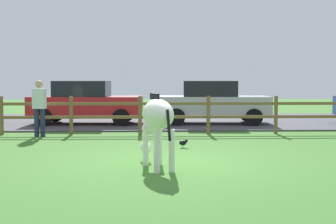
% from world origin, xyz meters
% --- Properties ---
extents(ground_plane, '(60.00, 60.00, 0.00)m').
position_xyz_m(ground_plane, '(0.00, 0.00, 0.00)').
color(ground_plane, '#3D7528').
extents(parking_asphalt, '(28.00, 7.40, 0.05)m').
position_xyz_m(parking_asphalt, '(0.00, 9.30, 0.03)').
color(parking_asphalt, '#47474C').
rests_on(parking_asphalt, ground_plane).
extents(paddock_fence, '(20.93, 0.11, 1.16)m').
position_xyz_m(paddock_fence, '(-0.59, 5.00, 0.67)').
color(paddock_fence, brown).
rests_on(paddock_fence, ground_plane).
extents(zebra, '(0.79, 1.90, 1.41)m').
position_xyz_m(zebra, '(-0.15, -0.63, 0.93)').
color(zebra, white).
rests_on(zebra, ground_plane).
extents(crow_on_grass, '(0.21, 0.10, 0.20)m').
position_xyz_m(crow_on_grass, '(0.53, 2.05, 0.13)').
color(crow_on_grass, black).
rests_on(crow_on_grass, ground_plane).
extents(parked_car_red, '(4.08, 2.05, 1.56)m').
position_xyz_m(parked_car_red, '(-2.64, 7.99, 0.84)').
color(parked_car_red, red).
rests_on(parked_car_red, parking_asphalt).
extents(parked_car_silver, '(4.09, 2.06, 1.56)m').
position_xyz_m(parked_car_silver, '(2.00, 7.95, 0.84)').
color(parked_car_silver, '#B7BABF').
rests_on(parked_car_silver, parking_asphalt).
extents(visitor_near_fence, '(0.39, 0.27, 1.64)m').
position_xyz_m(visitor_near_fence, '(-3.50, 4.47, 0.91)').
color(visitor_near_fence, '#232847').
rests_on(visitor_near_fence, ground_plane).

